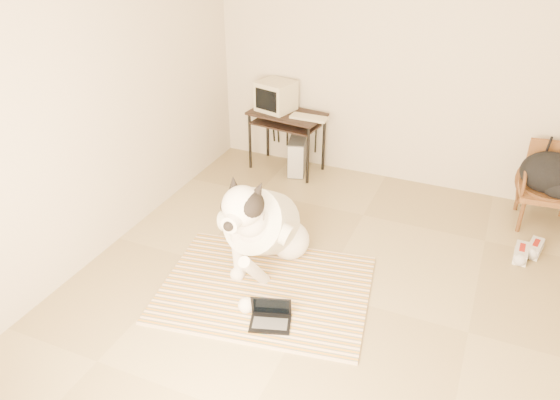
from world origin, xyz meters
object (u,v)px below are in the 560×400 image
Objects in this scene: crt_monitor at (276,96)px; pc_tower at (298,155)px; backpack at (552,175)px; dog at (262,226)px; rattan_chair at (548,186)px; laptop at (271,316)px; computer_desk at (286,121)px.

crt_monitor reaches higher than pc_tower.
crt_monitor is at bearing 176.07° from backpack.
pc_tower is at bearing -8.91° from crt_monitor.
dog is 2.04m from crt_monitor.
rattan_chair reaches higher than backpack.
computer_desk reaches higher than laptop.
computer_desk is at bearing 178.30° from rattan_chair.
dog is 3.95× the size of laptop.
crt_monitor is (-1.05, 2.52, 0.78)m from laptop.
rattan_chair is (2.75, -0.08, -0.20)m from computer_desk.
pc_tower is 2.63m from backpack.
backpack is at bearing -3.93° from crt_monitor.
computer_desk is (-0.54, 1.82, 0.19)m from dog.
pc_tower is (-0.40, 1.82, -0.20)m from dog.
dog reaches higher than rattan_chair.
dog is 1.90m from computer_desk.
computer_desk is 1.12× the size of rattan_chair.
laptop is at bearing -60.86° from dog.
crt_monitor reaches higher than laptop.
dog reaches higher than backpack.
crt_monitor is (-0.69, 1.86, 0.45)m from dog.
dog is 3.17× the size of crt_monitor.
computer_desk is 2.75m from backpack.
laptop is at bearing -69.86° from computer_desk.
laptop is 0.45× the size of rattan_chair.
rattan_chair reaches higher than computer_desk.
rattan_chair reaches higher than laptop.
dog is 2.63× the size of backpack.
backpack is (2.20, 1.66, 0.14)m from dog.
crt_monitor is (-0.15, 0.05, 0.26)m from computer_desk.
rattan_chair reaches higher than pc_tower.
computer_desk is at bearing 106.60° from dog.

